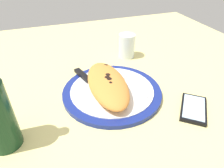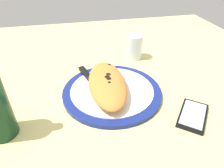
% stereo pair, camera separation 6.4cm
% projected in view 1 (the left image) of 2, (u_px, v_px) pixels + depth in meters
% --- Properties ---
extents(ground_plane, '(1.50, 1.50, 0.03)m').
position_uv_depth(ground_plane, '(112.00, 97.00, 0.67)').
color(ground_plane, '#E5D684').
extents(plate, '(0.32, 0.32, 0.02)m').
position_uv_depth(plate, '(112.00, 91.00, 0.65)').
color(plate, navy).
rests_on(plate, ground_plane).
extents(calzone, '(0.27, 0.13, 0.05)m').
position_uv_depth(calzone, '(108.00, 84.00, 0.63)').
color(calzone, orange).
rests_on(calzone, plate).
extents(fork, '(0.17, 0.05, 0.00)m').
position_uv_depth(fork, '(129.00, 81.00, 0.68)').
color(fork, silver).
rests_on(fork, plate).
extents(knife, '(0.24, 0.09, 0.01)m').
position_uv_depth(knife, '(88.00, 80.00, 0.68)').
color(knife, silver).
rests_on(knife, plate).
extents(smartphone, '(0.14, 0.13, 0.01)m').
position_uv_depth(smartphone, '(194.00, 108.00, 0.59)').
color(smartphone, black).
rests_on(smartphone, ground_plane).
extents(water_glass, '(0.07, 0.07, 0.10)m').
position_uv_depth(water_glass, '(127.00, 47.00, 0.85)').
color(water_glass, silver).
rests_on(water_glass, ground_plane).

